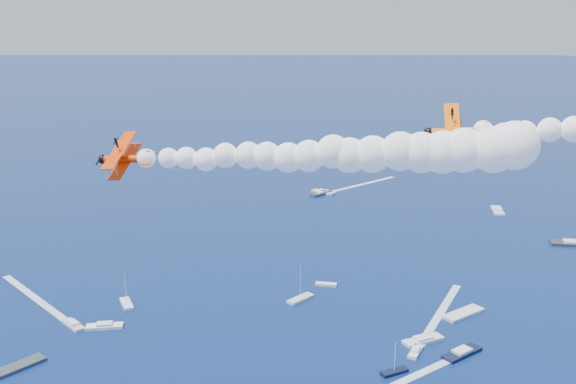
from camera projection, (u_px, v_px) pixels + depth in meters
The scene contains 5 objects.
biplane_lead at pixel (457, 132), 83.78m from camera, with size 7.74×8.68×5.23m, color #FF6905, non-canonical shape.
biplane_trail at pixel (126, 159), 87.62m from camera, with size 7.49×8.40×5.06m, color #F33B05, non-canonical shape.
smoke_trail_trail at pixel (320, 154), 81.62m from camera, with size 45.14×25.02×9.23m, color white, non-canonical shape.
spectator_boats at pixel (510, 314), 166.98m from camera, with size 235.23×181.26×0.70m.
boat_wakes at pixel (307, 275), 191.96m from camera, with size 117.83×172.69×0.04m.
Camera 1 is at (48.94, -35.25, 73.42)m, focal length 42.85 mm.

